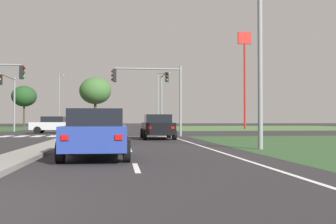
{
  "coord_description": "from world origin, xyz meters",
  "views": [
    {
      "loc": [
        3.06,
        -5.59,
        1.22
      ],
      "look_at": [
        7.37,
        29.08,
        1.91
      ],
      "focal_mm": 42.3,
      "sensor_mm": 36.0,
      "label": 1
    }
  ],
  "objects_px": {
    "car_silver_fifth": "(55,125)",
    "street_lamp_fourth": "(60,97)",
    "car_blue_eighth": "(96,133)",
    "traffic_signal_far_right": "(163,91)",
    "traffic_signal_near_right": "(154,87)",
    "fastfood_pole_sign": "(245,59)",
    "car_white_fourth": "(72,124)",
    "traffic_signal_far_left": "(9,92)",
    "pedestrian_at_median": "(93,119)",
    "street_lamp_third": "(159,97)",
    "car_red_second": "(87,122)",
    "car_beige_sixth": "(80,123)",
    "treeline_fourth": "(95,91)",
    "treeline_third": "(24,96)",
    "street_lamp_near": "(262,36)",
    "car_black_third": "(158,126)",
    "car_teal_near": "(107,128)"
  },
  "relations": [
    {
      "from": "street_lamp_near",
      "to": "treeline_fourth",
      "type": "distance_m",
      "value": 54.76
    },
    {
      "from": "car_teal_near",
      "to": "traffic_signal_far_left",
      "type": "xyz_separation_m",
      "value": [
        -10.01,
        18.9,
        3.16
      ]
    },
    {
      "from": "car_black_third",
      "to": "car_silver_fifth",
      "type": "relative_size",
      "value": 1.03
    },
    {
      "from": "street_lamp_near",
      "to": "traffic_signal_far_left",
      "type": "bearing_deg",
      "value": 123.84
    },
    {
      "from": "car_teal_near",
      "to": "street_lamp_near",
      "type": "height_order",
      "value": "street_lamp_near"
    },
    {
      "from": "car_red_second",
      "to": "car_silver_fifth",
      "type": "height_order",
      "value": "car_silver_fifth"
    },
    {
      "from": "street_lamp_third",
      "to": "street_lamp_fourth",
      "type": "xyz_separation_m",
      "value": [
        -17.9,
        22.42,
        1.09
      ]
    },
    {
      "from": "car_silver_fifth",
      "to": "pedestrian_at_median",
      "type": "bearing_deg",
      "value": 166.28
    },
    {
      "from": "car_beige_sixth",
      "to": "car_silver_fifth",
      "type": "bearing_deg",
      "value": 88.97
    },
    {
      "from": "car_teal_near",
      "to": "car_beige_sixth",
      "type": "bearing_deg",
      "value": 97.66
    },
    {
      "from": "car_beige_sixth",
      "to": "traffic_signal_far_right",
      "type": "bearing_deg",
      "value": 120.86
    },
    {
      "from": "car_black_third",
      "to": "pedestrian_at_median",
      "type": "distance_m",
      "value": 23.5
    },
    {
      "from": "traffic_signal_far_right",
      "to": "traffic_signal_far_left",
      "type": "bearing_deg",
      "value": -179.61
    },
    {
      "from": "fastfood_pole_sign",
      "to": "street_lamp_near",
      "type": "bearing_deg",
      "value": -107.0
    },
    {
      "from": "car_black_third",
      "to": "traffic_signal_far_left",
      "type": "height_order",
      "value": "traffic_signal_far_left"
    },
    {
      "from": "car_teal_near",
      "to": "car_beige_sixth",
      "type": "xyz_separation_m",
      "value": [
        -4.8,
        35.73,
        0.06
      ]
    },
    {
      "from": "car_red_second",
      "to": "street_lamp_fourth",
      "type": "distance_m",
      "value": 15.44
    },
    {
      "from": "car_blue_eighth",
      "to": "traffic_signal_far_right",
      "type": "height_order",
      "value": "traffic_signal_far_right"
    },
    {
      "from": "car_black_third",
      "to": "street_lamp_fourth",
      "type": "relative_size",
      "value": 0.42
    },
    {
      "from": "car_teal_near",
      "to": "street_lamp_fourth",
      "type": "relative_size",
      "value": 0.42
    },
    {
      "from": "traffic_signal_near_right",
      "to": "street_lamp_near",
      "type": "distance_m",
      "value": 13.78
    },
    {
      "from": "car_white_fourth",
      "to": "traffic_signal_far_left",
      "type": "xyz_separation_m",
      "value": [
        -5.36,
        -5.43,
        3.15
      ]
    },
    {
      "from": "car_red_second",
      "to": "treeline_fourth",
      "type": "bearing_deg",
      "value": -150.4
    },
    {
      "from": "traffic_signal_far_left",
      "to": "fastfood_pole_sign",
      "type": "height_order",
      "value": "fastfood_pole_sign"
    },
    {
      "from": "car_white_fourth",
      "to": "car_beige_sixth",
      "type": "bearing_deg",
      "value": -89.24
    },
    {
      "from": "car_black_third",
      "to": "pedestrian_at_median",
      "type": "height_order",
      "value": "pedestrian_at_median"
    },
    {
      "from": "car_blue_eighth",
      "to": "street_lamp_near",
      "type": "bearing_deg",
      "value": 23.58
    },
    {
      "from": "car_silver_fifth",
      "to": "street_lamp_fourth",
      "type": "bearing_deg",
      "value": -172.25
    },
    {
      "from": "pedestrian_at_median",
      "to": "street_lamp_third",
      "type": "bearing_deg",
      "value": 86.48
    },
    {
      "from": "street_lamp_fourth",
      "to": "car_blue_eighth",
      "type": "bearing_deg",
      "value": -80.77
    },
    {
      "from": "car_silver_fifth",
      "to": "street_lamp_fourth",
      "type": "relative_size",
      "value": 0.41
    },
    {
      "from": "car_white_fourth",
      "to": "street_lamp_third",
      "type": "relative_size",
      "value": 0.55
    },
    {
      "from": "car_silver_fifth",
      "to": "treeline_fourth",
      "type": "bearing_deg",
      "value": 176.94
    },
    {
      "from": "car_red_second",
      "to": "pedestrian_at_median",
      "type": "height_order",
      "value": "pedestrian_at_median"
    },
    {
      "from": "traffic_signal_far_left",
      "to": "traffic_signal_near_right",
      "type": "bearing_deg",
      "value": -40.43
    },
    {
      "from": "traffic_signal_far_right",
      "to": "fastfood_pole_sign",
      "type": "bearing_deg",
      "value": 40.14
    },
    {
      "from": "street_lamp_near",
      "to": "fastfood_pole_sign",
      "type": "xyz_separation_m",
      "value": [
        10.64,
        34.79,
        4.59
      ]
    },
    {
      "from": "car_silver_fifth",
      "to": "fastfood_pole_sign",
      "type": "height_order",
      "value": "fastfood_pole_sign"
    },
    {
      "from": "traffic_signal_near_right",
      "to": "fastfood_pole_sign",
      "type": "distance_m",
      "value": 26.18
    },
    {
      "from": "car_red_second",
      "to": "treeline_third",
      "type": "height_order",
      "value": "treeline_third"
    },
    {
      "from": "car_red_second",
      "to": "car_beige_sixth",
      "type": "distance_m",
      "value": 11.59
    },
    {
      "from": "car_beige_sixth",
      "to": "car_blue_eighth",
      "type": "relative_size",
      "value": 0.99
    },
    {
      "from": "treeline_third",
      "to": "car_red_second",
      "type": "bearing_deg",
      "value": -13.1
    },
    {
      "from": "car_white_fourth",
      "to": "treeline_third",
      "type": "height_order",
      "value": "treeline_third"
    },
    {
      "from": "car_beige_sixth",
      "to": "car_blue_eighth",
      "type": "xyz_separation_m",
      "value": [
        4.75,
        -44.31,
        -0.02
      ]
    },
    {
      "from": "car_white_fourth",
      "to": "treeline_third",
      "type": "bearing_deg",
      "value": -66.55
    },
    {
      "from": "car_beige_sixth",
      "to": "treeline_third",
      "type": "height_order",
      "value": "treeline_third"
    },
    {
      "from": "traffic_signal_near_right",
      "to": "street_lamp_near",
      "type": "relative_size",
      "value": 0.63
    },
    {
      "from": "traffic_signal_far_left",
      "to": "street_lamp_third",
      "type": "height_order",
      "value": "street_lamp_third"
    },
    {
      "from": "car_white_fourth",
      "to": "treeline_third",
      "type": "xyz_separation_m",
      "value": [
        -11.07,
        25.52,
        4.55
      ]
    }
  ]
}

